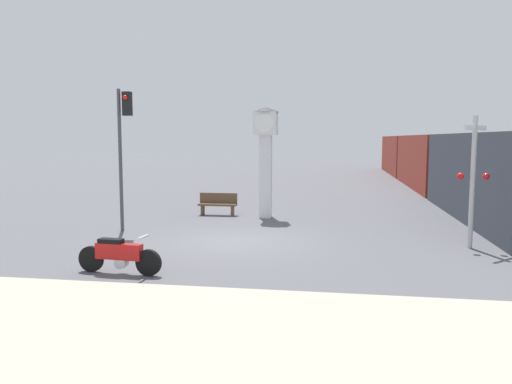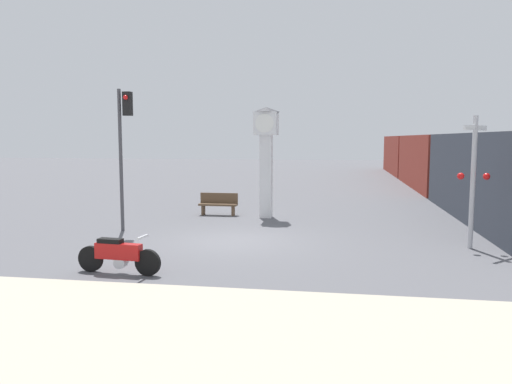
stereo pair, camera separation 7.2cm
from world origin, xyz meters
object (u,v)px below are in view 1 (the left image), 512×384
motorcycle (119,255)px  clock_tower (266,145)px  railroad_crossing_signal (473,177)px  bench (218,203)px  traffic_light (123,135)px  freight_train (431,161)px

motorcycle → clock_tower: clock_tower is taller
clock_tower → railroad_crossing_signal: clock_tower is taller
motorcycle → railroad_crossing_signal: size_ratio=0.55×
motorcycle → clock_tower: 9.56m
railroad_crossing_signal → bench: (-8.75, 5.02, -1.61)m
clock_tower → bench: (-2.05, 0.31, -2.45)m
motorcycle → bench: (0.19, 9.26, 0.04)m
traffic_light → bench: size_ratio=3.04×
railroad_crossing_signal → clock_tower: bearing=144.9°
clock_tower → freight_train: bearing=57.7°
motorcycle → traffic_light: traffic_light is taller
motorcycle → traffic_light: (-2.13, 5.24, 2.86)m
clock_tower → motorcycle: bearing=-104.1°
freight_train → motorcycle: bearing=-115.9°
freight_train → bench: freight_train is taller
motorcycle → bench: bearing=94.0°
freight_train → bench: 17.73m
motorcycle → bench: motorcycle is taller
freight_train → bench: bearing=-128.5°
freight_train → traffic_light: 22.34m
railroad_crossing_signal → motorcycle: bearing=-154.6°
railroad_crossing_signal → bench: railroad_crossing_signal is taller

